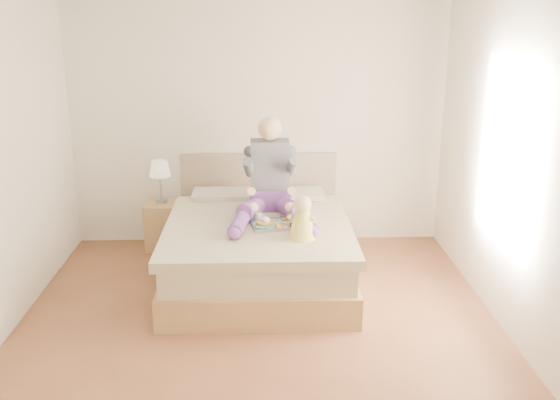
{
  "coord_description": "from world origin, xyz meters",
  "views": [
    {
      "loc": [
        0.04,
        -4.53,
        2.52
      ],
      "look_at": [
        0.21,
        1.03,
        0.79
      ],
      "focal_mm": 40.0,
      "sensor_mm": 36.0,
      "label": 1
    }
  ],
  "objects_px": {
    "nightstand": "(166,225)",
    "tray": "(275,223)",
    "bed": "(258,245)",
    "baby": "(302,221)",
    "adult": "(271,185)"
  },
  "relations": [
    {
      "from": "nightstand",
      "to": "adult",
      "type": "distance_m",
      "value": 1.44
    },
    {
      "from": "bed",
      "to": "nightstand",
      "type": "xyz_separation_m",
      "value": [
        -1.0,
        0.78,
        -0.06
      ]
    },
    {
      "from": "baby",
      "to": "nightstand",
      "type": "bearing_deg",
      "value": 146.87
    },
    {
      "from": "nightstand",
      "to": "baby",
      "type": "distance_m",
      "value": 2.01
    },
    {
      "from": "bed",
      "to": "baby",
      "type": "relative_size",
      "value": 5.65
    },
    {
      "from": "nightstand",
      "to": "baby",
      "type": "relative_size",
      "value": 1.32
    },
    {
      "from": "tray",
      "to": "baby",
      "type": "distance_m",
      "value": 0.42
    },
    {
      "from": "adult",
      "to": "nightstand",
      "type": "bearing_deg",
      "value": 149.13
    },
    {
      "from": "nightstand",
      "to": "tray",
      "type": "xyz_separation_m",
      "value": [
        1.15,
        -1.04,
        0.38
      ]
    },
    {
      "from": "tray",
      "to": "baby",
      "type": "height_order",
      "value": "baby"
    },
    {
      "from": "bed",
      "to": "nightstand",
      "type": "height_order",
      "value": "bed"
    },
    {
      "from": "bed",
      "to": "adult",
      "type": "distance_m",
      "value": 0.59
    },
    {
      "from": "bed",
      "to": "tray",
      "type": "relative_size",
      "value": 4.58
    },
    {
      "from": "baby",
      "to": "bed",
      "type": "bearing_deg",
      "value": 134.51
    },
    {
      "from": "nightstand",
      "to": "tray",
      "type": "bearing_deg",
      "value": -39.53
    }
  ]
}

